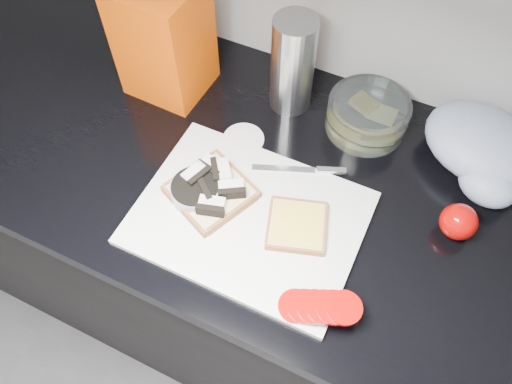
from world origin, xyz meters
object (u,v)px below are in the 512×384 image
at_px(glass_bowl, 367,115).
at_px(steel_canister, 293,65).
at_px(cutting_board, 249,218).
at_px(bread_bag, 164,38).

xyz_separation_m(glass_bowl, steel_canister, (-0.17, -0.00, 0.07)).
bearing_deg(cutting_board, glass_bowl, 68.55).
relative_size(bread_bag, steel_canister, 1.18).
distance_m(glass_bowl, steel_canister, 0.18).
height_order(cutting_board, glass_bowl, glass_bowl).
relative_size(cutting_board, bread_bag, 1.63).
bearing_deg(cutting_board, steel_canister, 99.09).
bearing_deg(bread_bag, glass_bowl, 10.80).
relative_size(glass_bowl, bread_bag, 0.67).
relative_size(cutting_board, glass_bowl, 2.45).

